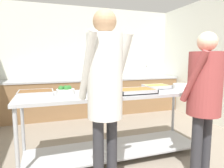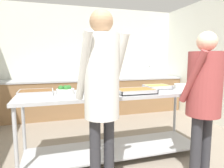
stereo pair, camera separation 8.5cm
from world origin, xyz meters
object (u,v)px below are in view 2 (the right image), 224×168
sauce_pan (93,89)px  serving_tray_roast (157,87)px  serving_tray_vegetables (36,93)px  serving_tray_greens (135,91)px  guest_serving_left (102,85)px  guest_serving_right (204,91)px  broccoli_bowl (65,90)px  plate_stack (183,87)px  water_bottle (149,72)px

sauce_pan → serving_tray_roast: 0.98m
serving_tray_vegetables → serving_tray_greens: 1.27m
guest_serving_left → guest_serving_right: size_ratio=1.09×
broccoli_bowl → serving_tray_greens: broccoli_bowl is taller
serving_tray_greens → serving_tray_roast: same height
broccoli_bowl → serving_tray_roast: size_ratio=0.62×
serving_tray_roast → guest_serving_right: (0.06, -0.89, 0.08)m
sauce_pan → serving_tray_vegetables: bearing=-177.7°
plate_stack → water_bottle: water_bottle is taller
guest_serving_left → guest_serving_right: guest_serving_left is taller
serving_tray_vegetables → sauce_pan: bearing=2.3°
guest_serving_left → serving_tray_greens: bearing=46.0°
serving_tray_greens → serving_tray_vegetables: bearing=167.8°
sauce_pan → guest_serving_right: (1.04, -0.94, 0.06)m
serving_tray_roast → water_bottle: 2.44m
serving_tray_vegetables → serving_tray_greens: (1.24, -0.27, 0.00)m
sauce_pan → guest_serving_right: bearing=-42.2°
broccoli_bowl → plate_stack: broccoli_bowl is taller
sauce_pan → water_bottle: bearing=47.2°
broccoli_bowl → sauce_pan: size_ratio=0.51×
plate_stack → water_bottle: bearing=74.0°
broccoli_bowl → serving_tray_roast: bearing=1.6°
serving_tray_vegetables → plate_stack: 2.07m
sauce_pan → plate_stack: plate_stack is taller
water_bottle → broccoli_bowl: bearing=-136.6°
broccoli_bowl → guest_serving_left: (0.27, -0.85, 0.17)m
guest_serving_right → serving_tray_greens: bearing=129.5°
plate_stack → guest_serving_left: (-1.44, -0.76, 0.18)m
serving_tray_greens → guest_serving_left: size_ratio=0.28×
sauce_pan → guest_serving_right: guest_serving_right is taller
guest_serving_right → serving_tray_roast: bearing=93.7°
sauce_pan → water_bottle: (2.00, 2.16, 0.06)m
sauce_pan → serving_tray_greens: 0.59m
broccoli_bowl → water_bottle: (2.38, 2.25, 0.05)m
serving_tray_greens → water_bottle: water_bottle is taller
serving_tray_greens → plate_stack: 0.83m
serving_tray_roast → broccoli_bowl: bearing=-178.4°
serving_tray_vegetables → serving_tray_greens: bearing=-12.2°
serving_tray_greens → water_bottle: (1.49, 2.46, 0.07)m
sauce_pan → broccoli_bowl: bearing=-167.5°
guest_serving_left → water_bottle: 3.75m
serving_tray_roast → plate_stack: (0.35, -0.13, 0.01)m
serving_tray_vegetables → broccoli_bowl: bearing=-8.6°
serving_tray_roast → guest_serving_left: size_ratio=0.21×
guest_serving_right → water_bottle: 3.25m
serving_tray_vegetables → guest_serving_left: size_ratio=0.23×
guest_serving_left → guest_serving_right: (1.14, -0.01, -0.11)m
serving_tray_roast → water_bottle: water_bottle is taller
serving_tray_vegetables → guest_serving_left: bearing=-55.1°
broccoli_bowl → plate_stack: size_ratio=0.87×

